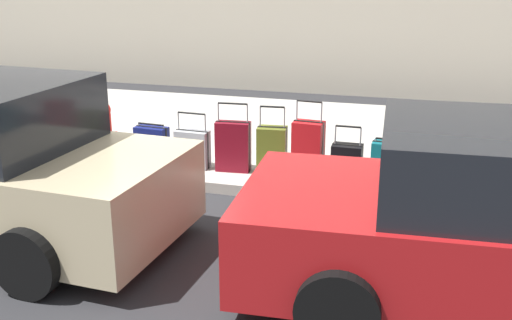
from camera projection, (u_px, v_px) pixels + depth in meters
name	position (u px, v px, depth m)	size (l,w,h in m)	color
ground_plane	(128.00, 185.00, 8.02)	(40.00, 40.00, 0.00)	#28282B
sidewalk_curb	(197.00, 131.00, 10.29)	(18.00, 5.00, 0.14)	#ADA89E
suitcase_navy_0	(441.00, 165.00, 7.31)	(0.44, 0.23, 0.92)	navy
suitcase_teal_1	(392.00, 165.00, 7.43)	(0.50, 0.27, 0.63)	#0F606B
suitcase_black_2	(347.00, 164.00, 7.58)	(0.37, 0.25, 0.75)	black
suitcase_red_3	(308.00, 151.00, 7.67)	(0.39, 0.28, 1.03)	red
suitcase_olive_4	(272.00, 151.00, 7.91)	(0.39, 0.29, 0.91)	#59601E
suitcase_maroon_5	(233.00, 146.00, 8.04)	(0.46, 0.24, 0.92)	maroon
suitcase_silver_6	(193.00, 149.00, 8.20)	(0.45, 0.23, 0.76)	#9EA0A8
suitcase_navy_7	(152.00, 146.00, 8.29)	(0.46, 0.25, 0.58)	navy
fire_hydrant	(105.00, 130.00, 8.45)	(0.39, 0.21, 0.81)	red
bollard_post	(62.00, 136.00, 8.50)	(0.12, 0.12, 0.67)	brown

